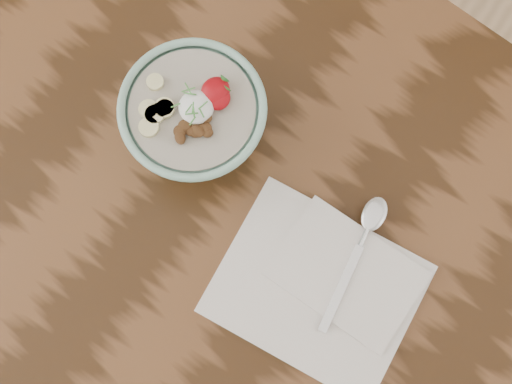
% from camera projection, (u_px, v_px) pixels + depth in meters
% --- Properties ---
extents(table, '(1.60, 0.90, 0.75)m').
position_uv_depth(table, '(189.00, 206.00, 1.05)').
color(table, '#321D0C').
rests_on(table, ground).
extents(breakfast_bowl, '(0.19, 0.19, 0.12)m').
position_uv_depth(breakfast_bowl, '(195.00, 118.00, 0.91)').
color(breakfast_bowl, '#88B7A4').
rests_on(breakfast_bowl, table).
extents(napkin, '(0.28, 0.24, 0.02)m').
position_uv_depth(napkin, '(323.00, 286.00, 0.93)').
color(napkin, silver).
rests_on(napkin, table).
extents(spoon, '(0.06, 0.19, 0.01)m').
position_uv_depth(spoon, '(366.00, 232.00, 0.93)').
color(spoon, silver).
rests_on(spoon, napkin).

